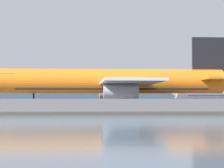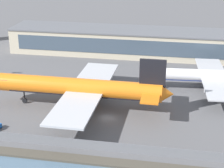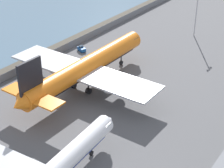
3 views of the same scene
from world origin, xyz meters
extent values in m
plane|color=#565659|center=(0.00, 0.00, 0.00)|extent=(500.00, 500.00, 0.00)
cube|color=#474238|center=(0.00, -20.50, 0.25)|extent=(320.00, 3.00, 0.50)
cube|color=slate|center=(0.00, -16.00, 1.19)|extent=(280.00, 0.08, 2.39)
cylinder|color=slate|center=(0.00, -16.00, 1.19)|extent=(0.10, 0.10, 2.39)
cylinder|color=orange|center=(-8.86, 4.66, 6.07)|extent=(45.39, 5.25, 4.95)
cone|color=orange|center=(15.18, 4.51, 6.07)|extent=(3.25, 4.48, 4.46)
cube|color=#232D3D|center=(-29.72, 4.80, 6.69)|extent=(2.75, 4.23, 1.49)
cube|color=black|center=(-8.86, 4.66, 4.71)|extent=(38.58, 4.21, 0.89)
cube|color=#B7BABF|center=(-6.66, -6.24, 5.45)|extent=(10.12, 21.84, 0.50)
cube|color=#B7BABF|center=(-6.52, 15.53, 5.45)|extent=(10.12, 21.84, 0.50)
cylinder|color=#B7BABF|center=(-8.01, -4.49, 3.84)|extent=(6.37, 2.77, 2.73)
cylinder|color=#B7BABF|center=(-7.89, 13.80, 3.84)|extent=(6.37, 2.77, 2.73)
cube|color=black|center=(11.10, 4.53, 11.02)|extent=(6.81, 0.64, 8.42)
cube|color=orange|center=(11.07, 0.54, 6.44)|extent=(4.59, 8.01, 0.40)
cube|color=orange|center=(11.12, 8.52, 6.44)|extent=(4.59, 8.01, 0.40)
cylinder|color=black|center=(-24.73, 4.77, 2.14)|extent=(0.35, 0.35, 2.90)
cylinder|color=black|center=(-24.73, 4.77, 0.69)|extent=(1.39, 0.55, 1.39)
cylinder|color=black|center=(-5.70, 2.04, 2.14)|extent=(0.40, 0.40, 2.90)
cylinder|color=black|center=(-5.70, 2.04, 0.69)|extent=(1.60, 1.13, 1.60)
cylinder|color=black|center=(-5.67, 7.24, 2.14)|extent=(0.40, 0.40, 2.90)
cylinder|color=black|center=(-5.67, 7.24, 0.69)|extent=(1.60, 1.13, 1.60)
cylinder|color=white|center=(26.65, 24.13, 4.63)|extent=(37.19, 6.44, 3.78)
cone|color=white|center=(7.16, 22.72, 4.63)|extent=(2.71, 3.76, 3.59)
cube|color=#232D3D|center=(9.67, 22.90, 5.11)|extent=(2.31, 3.36, 1.13)
cube|color=navy|center=(26.65, 24.13, 3.59)|extent=(31.60, 5.28, 0.68)
cube|color=#B7BABF|center=(29.14, 15.40, 4.16)|extent=(9.40, 18.31, 0.38)
cube|color=#B7BABF|center=(27.86, 33.12, 4.16)|extent=(9.40, 18.31, 0.38)
cylinder|color=#B7BABF|center=(27.93, 16.74, 2.93)|extent=(5.32, 2.45, 2.08)
cylinder|color=#B7BABF|center=(26.85, 31.62, 2.93)|extent=(5.32, 2.45, 2.08)
cylinder|color=black|center=(13.73, 23.19, 1.64)|extent=(0.26, 0.26, 2.21)
cylinder|color=black|center=(13.73, 23.19, 0.53)|extent=(1.09, 0.49, 1.06)
cylinder|color=black|center=(29.38, 22.33, 1.64)|extent=(0.30, 0.30, 2.21)
cylinder|color=black|center=(29.38, 22.33, 0.53)|extent=(1.28, 0.94, 1.22)
cylinder|color=black|center=(29.09, 26.29, 1.64)|extent=(0.30, 0.30, 2.21)
cylinder|color=black|center=(29.09, 26.29, 0.53)|extent=(1.28, 0.94, 1.22)
cylinder|color=black|center=(-24.77, -10.77, 0.35)|extent=(0.48, 0.73, 0.70)
cube|color=#BCB299|center=(1.27, 56.68, 4.73)|extent=(100.82, 16.73, 9.45)
cube|color=#3D4C5B|center=(1.27, 48.23, 5.20)|extent=(92.75, 0.16, 5.67)
cube|color=#5B5E63|center=(1.27, 56.68, 9.70)|extent=(101.42, 17.33, 0.50)
camera|label=1|loc=(-15.69, -83.80, 2.08)|focal=70.00mm
camera|label=2|loc=(17.12, -85.78, 44.69)|focal=60.00mm
camera|label=3|loc=(60.35, 60.95, 49.67)|focal=60.00mm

